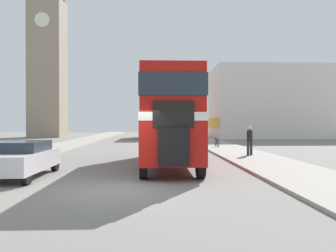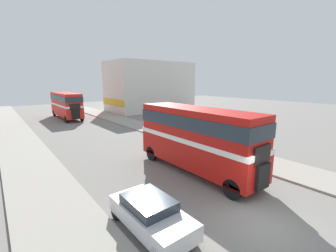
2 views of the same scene
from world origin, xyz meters
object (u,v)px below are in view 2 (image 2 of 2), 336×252
(double_decker_bus, at_px, (196,135))
(pedestrian_walking, at_px, (206,134))
(bus_distant, at_px, (66,103))
(bicycle_on_pavement, at_px, (156,129))
(car_parked_mid, at_px, (151,214))

(double_decker_bus, height_order, pedestrian_walking, double_decker_bus)
(bus_distant, xyz_separation_m, bicycle_on_pavement, (5.39, -17.00, -1.95))
(double_decker_bus, relative_size, car_parked_mid, 2.31)
(bus_distant, bearing_deg, car_parked_mid, -98.76)
(bicycle_on_pavement, bearing_deg, double_decker_bus, -112.40)
(double_decker_bus, bearing_deg, car_parked_mid, -151.18)
(bus_distant, height_order, bicycle_on_pavement, bus_distant)
(car_parked_mid, relative_size, bicycle_on_pavement, 2.30)
(bus_distant, height_order, car_parked_mid, bus_distant)
(bicycle_on_pavement, bearing_deg, bus_distant, 107.58)
(car_parked_mid, relative_size, pedestrian_walking, 2.34)
(car_parked_mid, bearing_deg, pedestrian_walking, 32.45)
(double_decker_bus, relative_size, bicycle_on_pavement, 5.32)
(double_decker_bus, xyz_separation_m, car_parked_mid, (-5.70, -3.13, -1.80))
(bus_distant, distance_m, car_parked_mid, 31.37)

